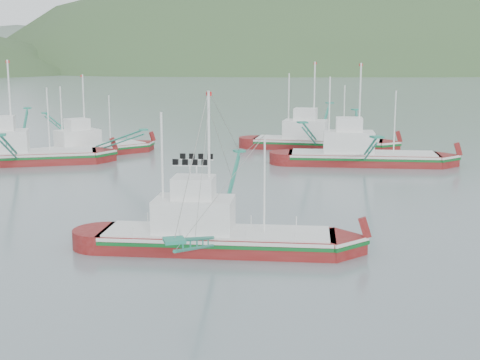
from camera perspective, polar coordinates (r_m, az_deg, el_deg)
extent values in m
plane|color=slate|center=(35.01, 2.59, -6.92)|extent=(1200.00, 1200.00, 0.00)
cube|color=maroon|center=(36.80, -1.94, -5.76)|extent=(13.16, 7.77, 1.71)
cube|color=silver|center=(36.60, -1.94, -4.67)|extent=(12.95, 7.75, 0.19)
cube|color=#0C5A21|center=(36.66, -1.94, -4.99)|extent=(12.96, 7.76, 0.19)
cube|color=silver|center=(36.55, -1.94, -4.41)|extent=(12.51, 7.39, 0.10)
cube|color=silver|center=(36.52, -3.94, -3.00)|extent=(4.96, 4.08, 1.88)
cube|color=silver|center=(36.19, -3.98, -0.63)|extent=(2.74, 2.55, 1.19)
cylinder|color=white|center=(35.81, -2.66, 1.48)|extent=(0.14, 0.14, 7.68)
cylinder|color=white|center=(36.37, -6.64, 0.64)|extent=(0.12, 0.12, 6.52)
cylinder|color=white|center=(35.70, 2.10, -0.42)|extent=(0.10, 0.10, 5.37)
cube|color=maroon|center=(65.93, 10.44, 1.44)|extent=(14.79, 8.80, 1.92)
cube|color=silver|center=(65.81, 10.47, 2.14)|extent=(14.55, 8.77, 0.21)
cube|color=#0C5A21|center=(65.84, 10.46, 1.94)|extent=(14.56, 8.79, 0.21)
cube|color=silver|center=(65.78, 10.47, 2.31)|extent=(14.05, 8.36, 0.12)
cube|color=silver|center=(65.55, 9.25, 3.21)|extent=(5.58, 4.60, 2.11)
cube|color=silver|center=(65.35, 9.29, 4.71)|extent=(3.09, 2.87, 1.34)
cylinder|color=white|center=(65.27, 10.18, 6.03)|extent=(0.15, 0.15, 8.63)
cylinder|color=white|center=(65.19, 7.63, 5.52)|extent=(0.13, 0.13, 7.33)
cylinder|color=white|center=(65.70, 13.07, 4.81)|extent=(0.12, 0.12, 6.04)
cube|color=maroon|center=(68.75, -18.34, 1.46)|extent=(14.94, 4.49, 1.97)
cube|color=silver|center=(68.63, -18.38, 2.15)|extent=(14.64, 4.55, 0.22)
cube|color=#0C5A21|center=(68.67, -18.37, 1.94)|extent=(14.64, 4.57, 0.22)
cube|color=silver|center=(68.60, -18.39, 2.31)|extent=(14.19, 4.26, 0.12)
cube|color=silver|center=(68.63, -19.67, 3.11)|extent=(5.05, 3.34, 2.17)
cube|color=silver|center=(68.43, -19.76, 4.58)|extent=(2.64, 2.26, 1.38)
cylinder|color=white|center=(68.19, -19.02, 5.94)|extent=(0.16, 0.16, 8.88)
cylinder|color=white|center=(68.03, -16.05, 4.97)|extent=(0.12, 0.12, 6.22)
cube|color=maroon|center=(72.52, -12.72, 2.17)|extent=(12.83, 8.07, 1.67)
cube|color=silver|center=(72.42, -12.74, 2.72)|extent=(12.62, 8.03, 0.18)
cube|color=#0C5A21|center=(72.45, -12.74, 2.56)|extent=(12.63, 8.04, 0.18)
cube|color=silver|center=(72.40, -12.75, 2.86)|extent=(12.19, 7.66, 0.10)
cube|color=silver|center=(71.75, -13.68, 3.45)|extent=(4.90, 4.12, 1.84)
cube|color=silver|center=(71.59, -13.73, 4.65)|extent=(2.73, 2.55, 1.17)
cylinder|color=white|center=(71.82, -13.17, 5.76)|extent=(0.13, 0.13, 7.52)
cylinder|color=white|center=(70.83, -14.99, 5.16)|extent=(0.12, 0.12, 6.39)
cylinder|color=white|center=(73.22, -11.07, 5.05)|extent=(0.10, 0.10, 5.26)
cube|color=maroon|center=(76.17, 6.63, 2.78)|extent=(14.48, 10.18, 1.92)
cube|color=silver|center=(76.06, 6.65, 3.39)|extent=(14.27, 10.11, 0.21)
cube|color=#0C5A21|center=(76.09, 6.64, 3.21)|extent=(14.28, 10.13, 0.21)
cube|color=silver|center=(76.04, 6.65, 3.53)|extent=(13.76, 9.67, 0.12)
cube|color=silver|center=(76.09, 5.59, 4.32)|extent=(5.67, 4.97, 2.11)
cube|color=silver|center=(75.92, 5.61, 5.61)|extent=(3.19, 3.04, 1.34)
cylinder|color=white|center=(75.68, 6.36, 6.75)|extent=(0.15, 0.15, 8.63)
cylinder|color=white|center=(76.12, 4.18, 6.32)|extent=(0.13, 0.13, 7.33)
cylinder|color=white|center=(75.46, 8.88, 5.69)|extent=(0.12, 0.12, 6.04)
ellipsoid|color=#324F28|center=(525.31, 13.48, 9.25)|extent=(684.00, 432.00, 306.00)
ellipsoid|color=slate|center=(593.23, -11.42, 9.47)|extent=(960.00, 400.00, 240.00)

